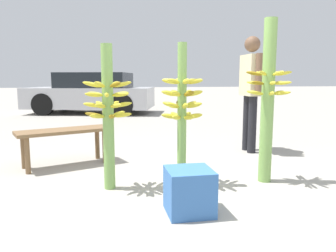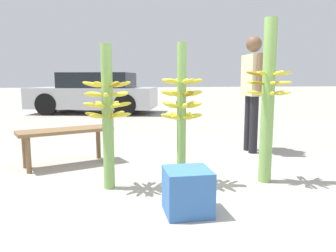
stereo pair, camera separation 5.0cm
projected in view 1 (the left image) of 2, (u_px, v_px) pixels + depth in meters
ground_plane at (195, 200)px, 3.01m from camera, size 80.00×80.00×0.00m
banana_stalk_left at (108, 113)px, 3.21m from camera, size 0.48×0.48×1.44m
banana_stalk_center at (182, 108)px, 3.33m from camera, size 0.43×0.43×1.46m
banana_stalk_right at (268, 100)px, 3.43m from camera, size 0.46×0.47×1.72m
vendor_person at (251, 84)px, 4.88m from camera, size 0.23×0.66×1.72m
market_bench at (65, 136)px, 4.14m from camera, size 1.22×0.78×0.47m
parked_car at (92, 93)px, 10.51m from camera, size 4.25×2.81×1.29m
produce_crate at (189, 191)px, 2.70m from camera, size 0.37×0.37×0.37m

